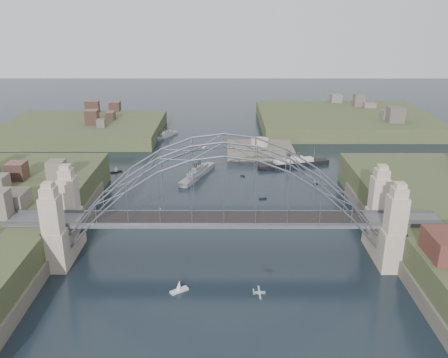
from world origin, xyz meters
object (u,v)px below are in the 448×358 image
Objects in this scene: ocean_liner at (293,163)px; naval_cruiser_far at (166,135)px; bridge at (224,200)px; naval_cruiser_near at (198,173)px; fort_island at (260,155)px.

naval_cruiser_far is at bearing 141.46° from ocean_liner.
ocean_liner is at bearing -38.54° from naval_cruiser_far.
naval_cruiser_near is (-7.87, 47.51, -11.38)m from bridge.
fort_island is at bearing 127.41° from ocean_liner.
naval_cruiser_near is (-19.87, -22.49, 1.29)m from fort_island.
fort_island is 0.94× the size of ocean_liner.
ocean_liner reaches higher than naval_cruiser_far.
bridge is 49.48m from naval_cruiser_near.
naval_cruiser_far is 0.55× the size of ocean_liner.
bridge is 3.60× the size of ocean_liner.
bridge is 72.14m from fort_island.
naval_cruiser_near is at bearing 99.40° from bridge.
naval_cruiser_near reaches higher than naval_cruiser_far.
ocean_liner is (44.00, -35.05, 0.18)m from naval_cruiser_far.
naval_cruiser_near is at bearing -161.69° from ocean_liner.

